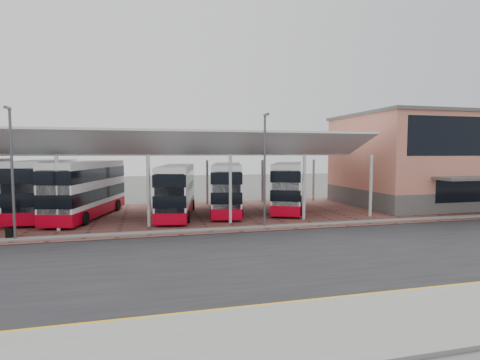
# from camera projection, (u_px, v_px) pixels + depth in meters

# --- Properties ---
(ground) EXTENTS (140.00, 140.00, 0.00)m
(ground) POSITION_uv_depth(u_px,v_px,m) (265.00, 252.00, 20.19)
(ground) COLOR #4A4C48
(road) EXTENTS (120.00, 14.00, 0.02)m
(road) POSITION_uv_depth(u_px,v_px,m) (271.00, 257.00, 19.22)
(road) COLOR black
(road) RESTS_ON ground
(forecourt) EXTENTS (72.00, 16.00, 0.06)m
(forecourt) POSITION_uv_depth(u_px,v_px,m) (241.00, 213.00, 33.25)
(forecourt) COLOR brown
(forecourt) RESTS_ON ground
(sidewalk) EXTENTS (120.00, 4.00, 0.14)m
(sidewalk) POSITION_uv_depth(u_px,v_px,m) (355.00, 325.00, 11.48)
(sidewalk) COLOR slate
(sidewalk) RESTS_ON ground
(north_kerb) EXTENTS (120.00, 0.80, 0.14)m
(north_kerb) POSITION_uv_depth(u_px,v_px,m) (238.00, 228.00, 26.18)
(north_kerb) COLOR slate
(north_kerb) RESTS_ON ground
(yellow_line_near) EXTENTS (120.00, 0.12, 0.01)m
(yellow_line_near) POSITION_uv_depth(u_px,v_px,m) (325.00, 302.00, 13.42)
(yellow_line_near) COLOR #DE9D0A
(yellow_line_near) RESTS_ON road
(yellow_line_far) EXTENTS (120.00, 0.12, 0.01)m
(yellow_line_far) POSITION_uv_depth(u_px,v_px,m) (321.00, 299.00, 13.71)
(yellow_line_far) COLOR #DE9D0A
(yellow_line_far) RESTS_ON road
(canopy) EXTENTS (37.00, 11.63, 7.07)m
(canopy) POSITION_uv_depth(u_px,v_px,m) (148.00, 148.00, 31.78)
(canopy) COLOR silver
(canopy) RESTS_ON ground
(terminal) EXTENTS (18.40, 14.40, 9.25)m
(terminal) POSITION_uv_depth(u_px,v_px,m) (434.00, 159.00, 38.92)
(terminal) COLOR #585653
(terminal) RESTS_ON ground
(lamp_west) EXTENTS (0.16, 0.90, 8.07)m
(lamp_west) POSITION_uv_depth(u_px,v_px,m) (12.00, 169.00, 22.53)
(lamp_west) COLOR #4E4F53
(lamp_west) RESTS_ON ground
(lamp_east) EXTENTS (0.16, 0.90, 8.07)m
(lamp_east) POSITION_uv_depth(u_px,v_px,m) (265.00, 167.00, 26.42)
(lamp_east) COLOR #4E4F53
(lamp_east) RESTS_ON ground
(bus_1) EXTENTS (3.32, 11.53, 4.70)m
(bus_1) POSITION_uv_depth(u_px,v_px,m) (45.00, 188.00, 31.36)
(bus_1) COLOR white
(bus_1) RESTS_ON forecourt
(bus_2) EXTENTS (5.30, 11.43, 4.59)m
(bus_2) POSITION_uv_depth(u_px,v_px,m) (87.00, 190.00, 30.72)
(bus_2) COLOR white
(bus_2) RESTS_ON forecourt
(bus_3) EXTENTS (4.16, 10.55, 4.24)m
(bus_3) POSITION_uv_depth(u_px,v_px,m) (177.00, 191.00, 31.42)
(bus_3) COLOR white
(bus_3) RESTS_ON forecourt
(bus_4) EXTENTS (4.64, 10.75, 4.32)m
(bus_4) POSITION_uv_depth(u_px,v_px,m) (227.00, 188.00, 33.38)
(bus_4) COLOR white
(bus_4) RESTS_ON forecourt
(bus_5) EXTENTS (6.40, 10.65, 4.35)m
(bus_5) POSITION_uv_depth(u_px,v_px,m) (288.00, 186.00, 34.90)
(bus_5) COLOR white
(bus_5) RESTS_ON forecourt
(suitcase) EXTENTS (0.38, 0.27, 0.65)m
(suitcase) POSITION_uv_depth(u_px,v_px,m) (9.00, 234.00, 23.05)
(suitcase) COLOR black
(suitcase) RESTS_ON forecourt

